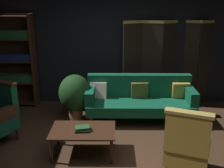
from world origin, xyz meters
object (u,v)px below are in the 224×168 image
(coffee_table, at_px, (83,132))
(armchair_gilt_accent, at_px, (187,145))
(velvet_couch, at_px, (140,98))
(book_green_cloth, at_px, (82,128))
(bookshelf, at_px, (15,59))
(potted_plant, at_px, (75,94))
(book_black_cloth, at_px, (82,130))
(folding_screen, at_px, (170,62))

(coffee_table, bearing_deg, armchair_gilt_accent, -20.79)
(velvet_couch, bearing_deg, book_green_cloth, -126.45)
(coffee_table, distance_m, armchair_gilt_accent, 1.58)
(bookshelf, bearing_deg, book_green_cloth, -50.93)
(bookshelf, height_order, velvet_couch, bookshelf)
(velvet_couch, relative_size, potted_plant, 2.27)
(velvet_couch, distance_m, coffee_table, 1.66)
(velvet_couch, height_order, coffee_table, velvet_couch)
(book_green_cloth, bearing_deg, bookshelf, 129.07)
(book_green_cloth, bearing_deg, coffee_table, 82.41)
(book_green_cloth, bearing_deg, book_black_cloth, -14.04)
(folding_screen, relative_size, velvet_couch, 1.00)
(velvet_couch, relative_size, book_black_cloth, 9.55)
(bookshelf, xyz_separation_m, armchair_gilt_accent, (3.18, -2.62, -0.58))
(bookshelf, height_order, armchair_gilt_accent, bookshelf)
(folding_screen, bearing_deg, bookshelf, -177.81)
(potted_plant, distance_m, book_green_cloth, 1.34)
(folding_screen, distance_m, velvet_couch, 1.26)
(potted_plant, bearing_deg, armchair_gilt_accent, -46.07)
(velvet_couch, bearing_deg, armchair_gilt_accent, -75.79)
(book_black_cloth, relative_size, book_green_cloth, 1.01)
(bookshelf, relative_size, book_black_cloth, 9.24)
(book_green_cloth, bearing_deg, folding_screen, 52.08)
(velvet_couch, height_order, potted_plant, potted_plant)
(coffee_table, distance_m, potted_plant, 1.32)
(armchair_gilt_accent, xyz_separation_m, potted_plant, (-1.77, 1.83, 0.05))
(velvet_couch, distance_m, book_green_cloth, 1.68)
(folding_screen, xyz_separation_m, bookshelf, (-3.43, -0.13, 0.08))
(bookshelf, bearing_deg, book_black_cloth, -50.93)
(book_black_cloth, bearing_deg, armchair_gilt_accent, -19.74)
(velvet_couch, distance_m, potted_plant, 1.29)
(coffee_table, bearing_deg, bookshelf, 129.53)
(folding_screen, distance_m, book_green_cloth, 2.87)
(folding_screen, xyz_separation_m, book_black_cloth, (-1.73, -2.23, -0.55))
(potted_plant, height_order, book_green_cloth, potted_plant)
(armchair_gilt_accent, bearing_deg, coffee_table, 159.21)
(velvet_couch, bearing_deg, book_black_cloth, -126.45)
(book_black_cloth, bearing_deg, folding_screen, 52.08)
(book_black_cloth, distance_m, book_green_cloth, 0.03)
(armchair_gilt_accent, distance_m, potted_plant, 2.55)
(folding_screen, relative_size, potted_plant, 2.27)
(folding_screen, relative_size, armchair_gilt_accent, 2.04)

